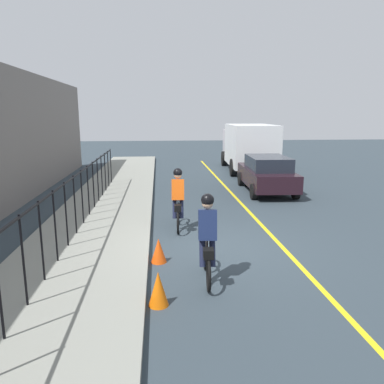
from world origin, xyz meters
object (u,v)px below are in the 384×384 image
object	(u,v)px
cyclist_lead	(207,239)
cyclist_follow	(178,199)
patrol_sedan	(267,173)
traffic_cone_near	(159,250)
box_truck_background	(248,145)
traffic_cone_far	(158,289)

from	to	relation	value
cyclist_lead	cyclist_follow	size ratio (longest dim) A/B	1.00
patrol_sedan	traffic_cone_near	world-z (taller)	patrol_sedan
cyclist_lead	box_truck_background	bearing A→B (deg)	-12.79
cyclist_lead	patrol_sedan	world-z (taller)	cyclist_lead
box_truck_background	traffic_cone_near	xyz separation A→B (m)	(-13.67, 5.35, -1.27)
patrol_sedan	traffic_cone_far	distance (m)	10.68
traffic_cone_near	traffic_cone_far	distance (m)	1.99
traffic_cone_near	cyclist_follow	bearing A→B (deg)	-13.20
cyclist_follow	cyclist_lead	bearing A→B (deg)	-169.96
cyclist_lead	traffic_cone_far	world-z (taller)	cyclist_lead
cyclist_lead	traffic_cone_far	xyz separation A→B (m)	(-0.90, 0.99, -0.59)
cyclist_lead	patrol_sedan	size ratio (longest dim) A/B	0.41
patrol_sedan	cyclist_follow	bearing A→B (deg)	143.52
patrol_sedan	traffic_cone_far	bearing A→B (deg)	156.29
cyclist_lead	box_truck_background	distance (m)	15.41
traffic_cone_far	cyclist_follow	bearing A→B (deg)	-7.53
traffic_cone_far	traffic_cone_near	bearing A→B (deg)	-0.27
cyclist_lead	patrol_sedan	bearing A→B (deg)	-19.72
patrol_sedan	traffic_cone_far	world-z (taller)	patrol_sedan
traffic_cone_far	cyclist_lead	bearing A→B (deg)	-47.72
traffic_cone_near	traffic_cone_far	size ratio (longest dim) A/B	0.89
cyclist_follow	patrol_sedan	world-z (taller)	cyclist_follow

